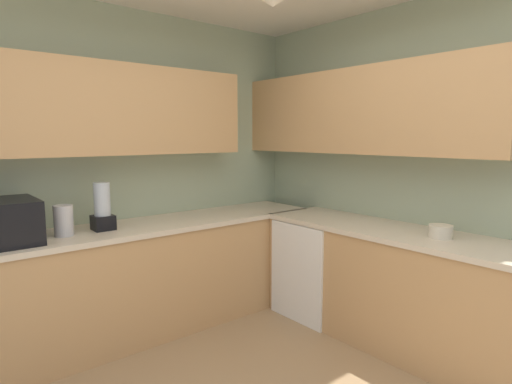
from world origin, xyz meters
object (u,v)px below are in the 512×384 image
at_px(microwave, 7,222).
at_px(kettle, 64,221).
at_px(dishwasher, 318,267).
at_px(bowl, 441,231).
at_px(blender_appliance, 102,209).

xyz_separation_m(microwave, kettle, (0.02, 0.35, -0.04)).
bearing_deg(kettle, dishwasher, 71.99).
bearing_deg(microwave, bowl, 53.25).
bearing_deg(bowl, dishwasher, -178.42).
distance_m(microwave, kettle, 0.35).
bearing_deg(dishwasher, microwave, -105.92).
height_order(dishwasher, bowl, bowl).
distance_m(dishwasher, microwave, 2.48).
bearing_deg(blender_appliance, dishwasher, 68.60).
distance_m(dishwasher, kettle, 2.15).
height_order(dishwasher, microwave, microwave).
xyz_separation_m(kettle, blender_appliance, (-0.02, 0.28, 0.05)).
relative_size(dishwasher, blender_appliance, 2.36).
bearing_deg(dishwasher, bowl, 1.58).
xyz_separation_m(kettle, bowl, (1.73, 2.00, -0.06)).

